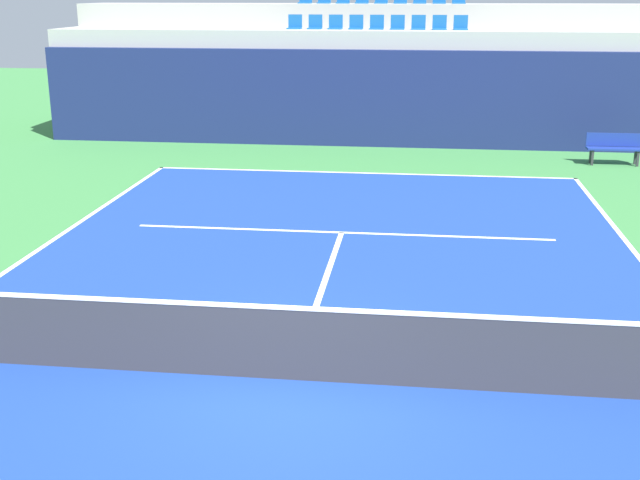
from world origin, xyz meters
TOP-DOWN VIEW (x-y plane):
  - ground_plane at (0.00, 0.00)m, footprint 80.00×80.00m
  - court_surface at (0.00, 0.00)m, footprint 11.00×24.00m
  - baseline_far at (0.00, 11.95)m, footprint 11.00×0.10m
  - service_line_far at (0.00, 6.40)m, footprint 8.26×0.10m
  - centre_service_line at (0.00, 3.20)m, footprint 0.10×6.40m
  - back_wall at (0.00, 15.92)m, footprint 20.51×0.30m
  - stands_tier_lower at (0.00, 17.27)m, footprint 20.51×2.40m
  - stands_tier_upper at (0.00, 19.67)m, footprint 20.51×2.40m
  - seating_row_lower at (0.00, 17.37)m, footprint 5.64×0.44m
  - seating_row_upper at (0.00, 19.77)m, footprint 5.64×0.44m
  - tennis_net at (0.00, 0.00)m, footprint 11.08×0.08m
  - player_bench at (6.79, 13.98)m, footprint 1.50×0.40m

SIDE VIEW (x-z plane):
  - ground_plane at x=0.00m, z-range 0.00..0.00m
  - court_surface at x=0.00m, z-range 0.00..0.01m
  - baseline_far at x=0.00m, z-range 0.01..0.01m
  - service_line_far at x=0.00m, z-range 0.01..0.01m
  - centre_service_line at x=0.00m, z-range 0.01..0.01m
  - player_bench at x=6.79m, z-range 0.08..0.93m
  - tennis_net at x=0.00m, z-range -0.03..1.04m
  - back_wall at x=0.00m, z-range 0.00..2.91m
  - stands_tier_lower at x=0.00m, z-range 0.00..3.44m
  - stands_tier_upper at x=0.00m, z-range 0.00..4.19m
  - seating_row_lower at x=0.00m, z-range 3.35..3.79m
  - seating_row_upper at x=0.00m, z-range 4.09..4.53m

